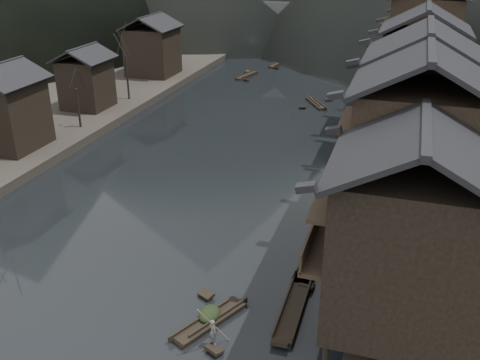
% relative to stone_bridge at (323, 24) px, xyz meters
% --- Properties ---
extents(water, '(300.00, 300.00, 0.00)m').
position_rel_stone_bridge_xyz_m(water, '(0.00, -72.00, -5.11)').
color(water, black).
rests_on(water, ground).
extents(left_bank, '(40.00, 200.00, 1.20)m').
position_rel_stone_bridge_xyz_m(left_bank, '(-35.00, -32.00, -4.51)').
color(left_bank, '#2D2823').
rests_on(left_bank, ground).
extents(stilt_houses, '(9.00, 67.60, 16.78)m').
position_rel_stone_bridge_xyz_m(stilt_houses, '(17.28, -52.56, 4.03)').
color(stilt_houses, black).
rests_on(stilt_houses, ground).
extents(left_houses, '(8.10, 53.20, 8.73)m').
position_rel_stone_bridge_xyz_m(left_houses, '(-20.50, -51.88, 0.55)').
color(left_houses, black).
rests_on(left_houses, left_bank).
extents(bare_trees, '(3.94, 42.48, 7.89)m').
position_rel_stone_bridge_xyz_m(bare_trees, '(-17.00, -62.31, 1.66)').
color(bare_trees, black).
rests_on(bare_trees, left_bank).
extents(moored_sampans, '(2.94, 54.12, 0.47)m').
position_rel_stone_bridge_xyz_m(moored_sampans, '(11.91, -54.18, -4.91)').
color(moored_sampans, black).
rests_on(moored_sampans, water).
extents(midriver_boats, '(16.04, 40.16, 0.45)m').
position_rel_stone_bridge_xyz_m(midriver_boats, '(-3.34, -18.94, -4.91)').
color(midriver_boats, black).
rests_on(midriver_boats, water).
extents(stone_bridge, '(40.00, 6.00, 9.00)m').
position_rel_stone_bridge_xyz_m(stone_bridge, '(0.00, 0.00, 0.00)').
color(stone_bridge, '#4C4C4F').
rests_on(stone_bridge, ground).
extents(hero_sampan, '(3.22, 5.31, 0.44)m').
position_rel_stone_bridge_xyz_m(hero_sampan, '(7.30, -80.03, -4.91)').
color(hero_sampan, black).
rests_on(hero_sampan, water).
extents(cargo_heap, '(1.20, 1.57, 0.72)m').
position_rel_stone_bridge_xyz_m(cargo_heap, '(7.19, -79.81, -4.31)').
color(cargo_heap, black).
rests_on(cargo_heap, hero_sampan).
extents(boatman, '(0.68, 0.63, 1.56)m').
position_rel_stone_bridge_xyz_m(boatman, '(8.14, -81.75, -3.89)').
color(boatman, slate).
rests_on(boatman, hero_sampan).
extents(bamboo_pole, '(1.32, 1.95, 3.50)m').
position_rel_stone_bridge_xyz_m(bamboo_pole, '(8.34, -81.75, -1.36)').
color(bamboo_pole, '#8C7A51').
rests_on(bamboo_pole, boatman).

